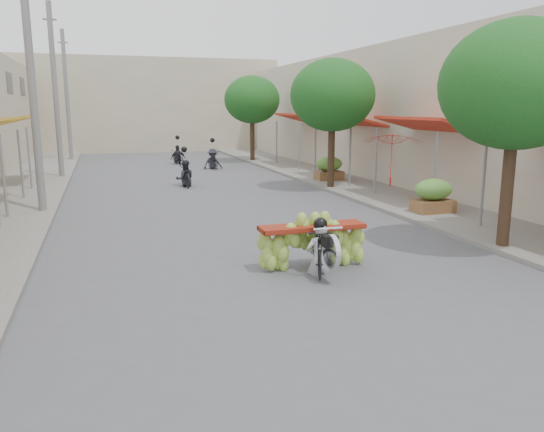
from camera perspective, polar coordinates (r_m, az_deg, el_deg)
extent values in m
plane|color=#535458|center=(7.61, 11.87, -14.39)|extent=(120.00, 120.00, 0.00)
cube|color=gray|center=(21.45, -26.90, 1.61)|extent=(4.00, 60.00, 0.12)
cube|color=gray|center=(23.61, 8.88, 3.52)|extent=(4.00, 60.00, 0.12)
cylinder|color=slate|center=(17.46, -26.90, 3.65)|extent=(0.08, 0.08, 2.55)
cylinder|color=slate|center=(21.00, -25.40, 4.91)|extent=(0.08, 0.08, 2.55)
cube|color=gold|center=(25.19, -26.33, 9.12)|extent=(1.77, 4.00, 0.53)
cylinder|color=slate|center=(23.37, -24.65, 5.53)|extent=(0.08, 0.08, 2.55)
cylinder|color=slate|center=(26.94, -23.77, 6.27)|extent=(0.08, 0.08, 2.55)
cube|color=#1E2328|center=(32.26, -26.43, 12.69)|extent=(0.08, 2.00, 1.10)
cube|color=#1E2328|center=(37.22, -25.30, 12.47)|extent=(0.08, 2.00, 1.10)
cube|color=beige|center=(25.22, 20.53, 10.15)|extent=(8.00, 40.00, 6.00)
cylinder|color=slate|center=(15.46, 21.78, 3.20)|extent=(0.08, 0.08, 2.55)
cube|color=red|center=(19.12, 16.21, 9.45)|extent=(1.77, 4.20, 0.53)
cylinder|color=slate|center=(17.20, 17.16, 4.28)|extent=(0.08, 0.08, 2.55)
cylinder|color=slate|center=(20.42, 11.09, 5.64)|extent=(0.08, 0.08, 2.55)
cube|color=red|center=(24.35, 8.27, 10.14)|extent=(1.77, 4.20, 0.53)
cylinder|color=slate|center=(22.36, 8.39, 6.23)|extent=(0.08, 0.08, 2.55)
cylinder|color=slate|center=(25.82, 4.68, 7.01)|extent=(0.08, 0.08, 2.55)
cube|color=red|center=(29.86, 3.18, 10.47)|extent=(1.77, 4.20, 0.53)
cylinder|color=slate|center=(27.86, 2.95, 7.36)|extent=(0.08, 0.08, 2.55)
cylinder|color=slate|center=(31.44, 0.50, 7.85)|extent=(0.08, 0.08, 2.55)
cube|color=#BAAF93|center=(44.05, -13.41, 11.50)|extent=(20.00, 6.00, 7.00)
cylinder|color=slate|center=(18.03, -24.42, 12.78)|extent=(0.24, 0.24, 8.00)
cylinder|color=slate|center=(26.99, -22.27, 12.20)|extent=(0.24, 0.24, 8.00)
cube|color=slate|center=(27.26, -22.81, 18.92)|extent=(0.60, 0.08, 0.08)
cylinder|color=slate|center=(35.97, -21.20, 11.90)|extent=(0.24, 0.24, 8.00)
cube|color=slate|center=(36.18, -21.58, 16.96)|extent=(0.60, 0.08, 0.08)
cylinder|color=#3A2719|center=(13.41, 24.01, 3.27)|extent=(0.28, 0.28, 3.20)
ellipsoid|color=#1B571B|center=(13.31, 24.80, 12.68)|extent=(3.40, 3.40, 2.90)
cylinder|color=#3A2719|center=(21.87, 6.39, 7.02)|extent=(0.28, 0.28, 3.20)
ellipsoid|color=#1B571B|center=(21.81, 6.52, 12.79)|extent=(3.40, 3.40, 2.90)
cylinder|color=#3A2719|center=(33.17, -2.14, 8.60)|extent=(0.28, 0.28, 3.20)
ellipsoid|color=#1B571B|center=(33.13, -2.17, 12.40)|extent=(3.40, 3.40, 2.90)
cube|color=brown|center=(17.20, 16.90, 1.24)|extent=(1.20, 0.80, 0.50)
ellipsoid|color=#5A9738|center=(17.11, 17.01, 3.15)|extent=(1.20, 0.88, 0.66)
cube|color=brown|center=(24.13, 6.14, 4.51)|extent=(1.20, 0.80, 0.50)
ellipsoid|color=#5A9738|center=(24.07, 6.17, 5.88)|extent=(1.20, 0.88, 0.66)
imported|color=black|center=(10.78, 5.01, -3.61)|extent=(0.99, 1.72, 0.98)
cylinder|color=silver|center=(10.17, 6.43, -3.79)|extent=(0.10, 0.66, 0.66)
cube|color=black|center=(10.21, 6.22, -2.68)|extent=(0.28, 0.22, 0.22)
cylinder|color=silver|center=(10.25, 6.02, -1.36)|extent=(0.60, 0.05, 0.05)
cube|color=maroon|center=(11.00, 4.34, -1.18)|extent=(2.22, 0.55, 0.10)
imported|color=silver|center=(10.60, 5.16, -0.70)|extent=(0.55, 0.40, 1.52)
sphere|color=black|center=(10.44, 5.30, 3.18)|extent=(0.28, 0.28, 0.28)
imported|color=red|center=(18.29, 12.90, 8.81)|extent=(2.27, 2.27, 1.83)
imported|color=silver|center=(24.18, 5.47, 5.98)|extent=(0.94, 0.70, 1.71)
imported|color=black|center=(22.99, -9.35, 4.36)|extent=(0.70, 1.74, 0.97)
imported|color=#26262E|center=(22.93, -9.40, 5.95)|extent=(0.81, 0.51, 1.65)
sphere|color=black|center=(22.89, -9.44, 7.08)|extent=(0.26, 0.26, 0.26)
imported|color=black|center=(29.40, -6.39, 5.91)|extent=(0.64, 1.56, 0.89)
imported|color=#26262E|center=(29.34, -6.41, 7.22)|extent=(1.12, 0.70, 1.65)
sphere|color=black|center=(29.31, -6.44, 8.11)|extent=(0.26, 0.26, 0.26)
imported|color=black|center=(32.42, -10.07, 6.25)|extent=(0.88, 1.53, 0.81)
imported|color=#26262E|center=(32.36, -10.12, 7.51)|extent=(1.07, 0.77, 1.65)
sphere|color=black|center=(32.33, -10.14, 8.32)|extent=(0.26, 0.26, 0.26)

